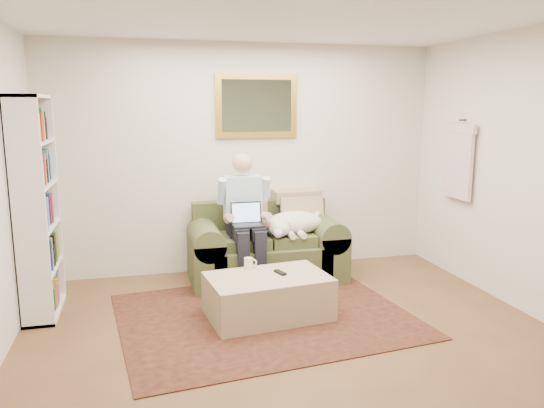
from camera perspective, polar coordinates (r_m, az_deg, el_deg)
name	(u,v)px	position (r m, az deg, el deg)	size (l,w,h in m)	color
room_shell	(300,186)	(4.06, 2.99, 1.95)	(4.51, 5.00, 2.61)	brown
rug	(264,316)	(4.97, -0.83, -11.91)	(2.56, 2.05, 0.01)	black
sofa	(266,253)	(5.90, -0.67, -5.33)	(1.67, 0.85, 1.00)	#44512B
seated_man	(246,221)	(5.61, -2.81, -1.84)	(0.55, 0.79, 1.41)	#8CB8D8
laptop	(247,219)	(5.54, -2.68, -1.63)	(0.32, 0.26, 0.23)	black
sleeping_dog	(294,223)	(5.81, 2.39, -2.03)	(0.69, 0.43, 0.26)	white
ottoman	(268,296)	(4.89, -0.44, -9.92)	(1.07, 0.68, 0.39)	#CEAB89
coffee_mug	(248,263)	(5.04, -2.55, -6.36)	(0.08, 0.08, 0.10)	white
tv_remote	(280,272)	(4.89, 0.88, -7.38)	(0.05, 0.15, 0.02)	black
bookshelf	(37,207)	(5.24, -23.97, -0.31)	(0.28, 0.80, 2.00)	white
wall_mirror	(257,106)	(6.10, -1.66, 10.51)	(0.94, 0.04, 0.72)	gold
hanging_shirt	(459,157)	(6.12, 19.44, 4.76)	(0.06, 0.52, 0.90)	beige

